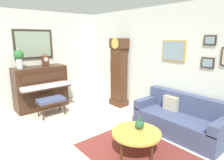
{
  "coord_description": "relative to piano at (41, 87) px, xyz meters",
  "views": [
    {
      "loc": [
        3.29,
        -1.68,
        2.08
      ],
      "look_at": [
        -0.12,
        1.2,
        1.07
      ],
      "focal_mm": 31.12,
      "sensor_mm": 36.0,
      "label": 1
    }
  ],
  "objects": [
    {
      "name": "piano_bench",
      "position": [
        0.76,
        -0.03,
        -0.22
      ],
      "size": [
        0.42,
        0.7,
        0.48
      ],
      "color": "#3D2316",
      "rests_on": "ground_plane"
    },
    {
      "name": "green_jug",
      "position": [
        3.34,
        0.56,
        -0.12
      ],
      "size": [
        0.17,
        0.17,
        0.24
      ],
      "color": "#234C33",
      "rests_on": "coffee_table"
    },
    {
      "name": "piano",
      "position": [
        0.0,
        0.0,
        0.0
      ],
      "size": [
        0.87,
        1.44,
        1.23
      ],
      "color": "#3D2316",
      "rests_on": "ground_plane"
    },
    {
      "name": "coffee_table",
      "position": [
        3.39,
        0.43,
        -0.24
      ],
      "size": [
        0.88,
        0.88,
        0.42
      ],
      "color": "gold",
      "rests_on": "ground_plane"
    },
    {
      "name": "area_rug",
      "position": [
        3.46,
        0.43,
        -0.62
      ],
      "size": [
        2.1,
        1.5,
        0.01
      ],
      "primitive_type": "cube",
      "color": "maroon",
      "rests_on": "ground_plane"
    },
    {
      "name": "mantel_clock",
      "position": [
        0.0,
        0.19,
        0.78
      ],
      "size": [
        0.13,
        0.18,
        0.38
      ],
      "color": "#4C2B19",
      "rests_on": "piano"
    },
    {
      "name": "ground_plane",
      "position": [
        2.23,
        -0.26,
        -0.67
      ],
      "size": [
        6.4,
        6.0,
        0.1
      ],
      "primitive_type": "cube",
      "color": "beige"
    },
    {
      "name": "couch",
      "position": [
        3.47,
        1.72,
        -0.31
      ],
      "size": [
        1.9,
        0.8,
        0.84
      ],
      "color": "#424C70",
      "rests_on": "ground_plane"
    },
    {
      "name": "wall_left",
      "position": [
        -0.37,
        -0.26,
        0.79
      ],
      "size": [
        0.13,
        4.9,
        2.8
      ],
      "color": "silver",
      "rests_on": "ground_plane"
    },
    {
      "name": "grandfather_clock",
      "position": [
        1.3,
        1.89,
        0.34
      ],
      "size": [
        0.52,
        0.34,
        2.03
      ],
      "color": "#4C2B19",
      "rests_on": "ground_plane"
    },
    {
      "name": "wall_back",
      "position": [
        2.25,
        2.14,
        0.78
      ],
      "size": [
        5.3,
        0.13,
        2.8
      ],
      "color": "silver",
      "rests_on": "ground_plane"
    },
    {
      "name": "flower_vase",
      "position": [
        0.0,
        -0.51,
        0.92
      ],
      "size": [
        0.26,
        0.26,
        0.58
      ],
      "color": "silver",
      "rests_on": "piano"
    }
  ]
}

